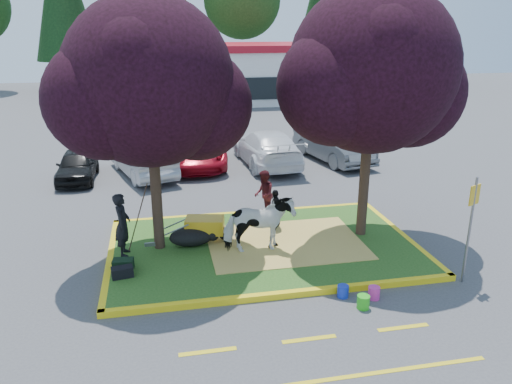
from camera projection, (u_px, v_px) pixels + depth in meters
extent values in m
plane|color=#424244|center=(264.00, 249.00, 13.71)|extent=(90.00, 90.00, 0.00)
cube|color=#214F18|center=(264.00, 247.00, 13.68)|extent=(8.00, 5.00, 0.15)
cube|color=yellow|center=(288.00, 294.00, 11.29)|extent=(8.30, 0.16, 0.15)
cube|color=yellow|center=(247.00, 214.00, 16.08)|extent=(8.30, 0.16, 0.15)
cube|color=yellow|center=(110.00, 260.00, 12.92)|extent=(0.16, 5.30, 0.15)
cube|color=yellow|center=(401.00, 235.00, 14.45)|extent=(0.16, 5.30, 0.15)
cube|color=#E1C95C|center=(285.00, 242.00, 13.77)|extent=(4.20, 3.00, 0.01)
cylinder|color=black|center=(156.00, 185.00, 12.94)|extent=(0.28, 0.28, 3.53)
sphere|color=black|center=(149.00, 81.00, 12.09)|extent=(4.20, 4.20, 4.20)
sphere|color=black|center=(197.00, 105.00, 12.70)|extent=(2.86, 2.86, 2.86)
sphere|color=black|center=(104.00, 100.00, 11.74)|extent=(2.86, 2.86, 2.86)
cylinder|color=black|center=(365.00, 172.00, 13.80)|extent=(0.28, 0.28, 3.70)
sphere|color=black|center=(372.00, 69.00, 12.91)|extent=(4.40, 4.40, 4.40)
sphere|color=black|center=(409.00, 93.00, 13.53)|extent=(2.99, 2.99, 2.99)
sphere|color=black|center=(335.00, 87.00, 12.55)|extent=(2.99, 2.99, 2.99)
cube|color=yellow|center=(208.00, 352.00, 9.43)|extent=(1.10, 0.12, 0.01)
cube|color=yellow|center=(309.00, 339.00, 9.80)|extent=(1.10, 0.12, 0.01)
cube|color=yellow|center=(403.00, 327.00, 10.18)|extent=(1.10, 0.12, 0.01)
cube|color=yellow|center=(330.00, 379.00, 8.69)|extent=(6.00, 0.10, 0.01)
cube|color=silver|center=(213.00, 76.00, 39.44)|extent=(20.00, 8.00, 4.00)
cube|color=maroon|center=(213.00, 47.00, 38.75)|extent=(20.40, 8.40, 0.50)
cube|color=black|center=(220.00, 89.00, 35.87)|extent=(19.00, 0.10, 1.60)
cylinder|color=black|center=(71.00, 69.00, 45.56)|extent=(0.44, 0.44, 3.92)
cylinder|color=black|center=(160.00, 71.00, 48.59)|extent=(0.44, 0.44, 3.08)
sphere|color=#143811|center=(157.00, 13.00, 46.90)|extent=(6.16, 6.16, 6.16)
cylinder|color=black|center=(243.00, 67.00, 49.07)|extent=(0.44, 0.44, 3.64)
sphere|color=#143811|center=(242.00, 0.00, 47.07)|extent=(7.28, 7.28, 7.28)
cylinder|color=black|center=(319.00, 66.00, 51.06)|extent=(0.44, 0.44, 3.50)
cone|color=black|center=(321.00, 4.00, 49.14)|extent=(5.00, 5.00, 10.62)
cylinder|color=black|center=(395.00, 67.00, 51.68)|extent=(0.44, 0.44, 3.22)
sphere|color=#143811|center=(400.00, 11.00, 49.91)|extent=(6.44, 6.44, 6.44)
imported|color=white|center=(259.00, 225.00, 13.00)|extent=(1.84, 0.90, 1.53)
ellipsoid|color=black|center=(191.00, 236.00, 13.53)|extent=(1.37, 1.11, 0.52)
imported|color=black|center=(122.00, 225.00, 12.81)|extent=(0.45, 0.64, 1.68)
imported|color=#4C151C|center=(264.00, 194.00, 15.38)|extent=(0.66, 0.80, 1.49)
imported|color=black|center=(275.00, 209.00, 14.62)|extent=(0.50, 0.75, 1.18)
cylinder|color=black|center=(226.00, 234.00, 13.88)|extent=(0.38, 0.15, 0.37)
cylinder|color=slate|center=(193.00, 242.00, 13.51)|extent=(0.04, 0.04, 0.27)
cylinder|color=slate|center=(191.00, 235.00, 13.93)|extent=(0.04, 0.04, 0.27)
cube|color=gold|center=(205.00, 225.00, 13.67)|extent=(1.14, 0.83, 0.41)
cylinder|color=slate|center=(177.00, 230.00, 13.31)|extent=(0.67, 0.18, 0.34)
cylinder|color=slate|center=(176.00, 223.00, 13.73)|extent=(0.67, 0.18, 0.34)
cube|color=black|center=(122.00, 272.00, 11.87)|extent=(0.54, 0.36, 0.25)
cube|color=black|center=(123.00, 264.00, 12.25)|extent=(0.53, 0.37, 0.26)
cylinder|color=slate|center=(469.00, 231.00, 11.58)|extent=(0.06, 0.06, 2.63)
cube|color=gold|center=(475.00, 195.00, 11.30)|extent=(0.35, 0.18, 0.47)
cylinder|color=green|center=(363.00, 302.00, 10.84)|extent=(0.31, 0.31, 0.30)
cylinder|color=#EE359F|center=(374.00, 293.00, 11.22)|extent=(0.31, 0.31, 0.29)
cylinder|color=#1731BE|center=(343.00, 291.00, 11.29)|extent=(0.32, 0.32, 0.28)
imported|color=black|center=(77.00, 165.00, 19.66)|extent=(1.43, 3.50, 1.19)
imported|color=#A3A5AA|center=(142.00, 157.00, 20.22)|extent=(2.91, 4.86, 1.51)
imported|color=#A80E1D|center=(193.00, 148.00, 21.75)|extent=(2.51, 5.38, 1.49)
imported|color=white|center=(267.00, 148.00, 21.74)|extent=(2.44, 5.38, 1.53)
imported|color=#55595D|center=(333.00, 144.00, 22.37)|extent=(2.61, 5.01, 1.57)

